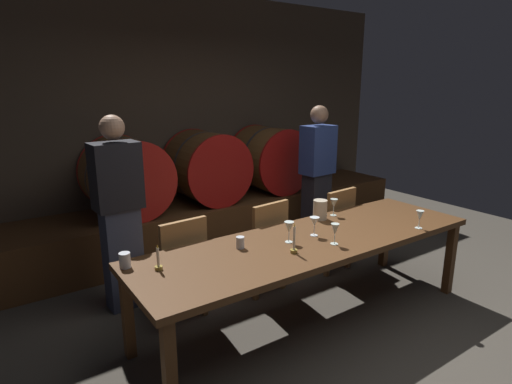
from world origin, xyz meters
TOP-DOWN VIEW (x-y plane):
  - ground_plane at (0.00, 0.00)m, footprint 8.04×8.04m
  - back_wall at (0.00, 3.00)m, footprint 6.19×0.24m
  - barrel_shelf at (0.00, 2.45)m, footprint 5.57×0.90m
  - wine_barrel_left at (-0.95, 2.45)m, footprint 0.85×0.76m
  - wine_barrel_center at (0.01, 2.45)m, footprint 0.85×0.76m
  - wine_barrel_right at (0.95, 2.45)m, footprint 0.85×0.76m
  - dining_table at (-0.15, 0.38)m, footprint 2.92×0.86m
  - chair_left at (-1.01, 1.03)m, footprint 0.43×0.43m
  - chair_center at (-0.17, 1.03)m, footprint 0.44×0.44m
  - chair_right at (0.70, 1.01)m, footprint 0.43×0.43m
  - guest_left at (-1.32, 1.48)m, footprint 0.39×0.26m
  - guest_right at (1.00, 1.59)m, footprint 0.40×0.27m
  - candle_left at (-1.37, 0.52)m, footprint 0.05×0.05m
  - candle_right at (-0.46, 0.24)m, footprint 0.05×0.05m
  - pitcher at (0.23, 0.71)m, footprint 0.13×0.13m
  - wine_glass_far_left at (-0.36, 0.42)m, footprint 0.08×0.08m
  - wine_glass_left at (-0.10, 0.42)m, footprint 0.08×0.08m
  - wine_glass_center at (-0.09, 0.20)m, footprint 0.06×0.06m
  - wine_glass_right at (0.41, 0.71)m, footprint 0.07×0.07m
  - wine_glass_far_right at (0.75, 0.05)m, footprint 0.06×0.06m
  - cup_left at (-1.53, 0.68)m, footprint 0.07×0.07m
  - cup_right at (-0.73, 0.53)m, footprint 0.06×0.06m

SIDE VIEW (x-z plane):
  - ground_plane at x=0.00m, z-range 0.00..0.00m
  - barrel_shelf at x=0.00m, z-range 0.00..0.53m
  - chair_left at x=-1.01m, z-range 0.05..0.93m
  - chair_center at x=-0.17m, z-range 0.05..0.93m
  - chair_right at x=0.70m, z-range 0.05..0.93m
  - dining_table at x=-0.15m, z-range 0.30..1.03m
  - cup_right at x=-0.73m, z-range 0.72..0.81m
  - candle_left at x=-1.37m, z-range 0.68..0.86m
  - cup_left at x=-1.53m, z-range 0.72..0.83m
  - candle_right at x=-0.46m, z-range 0.68..0.90m
  - pitcher at x=0.23m, z-range 0.72..0.90m
  - wine_glass_far_right at x=0.75m, z-range 0.75..0.91m
  - wine_glass_center at x=-0.09m, z-range 0.75..0.92m
  - wine_glass_left at x=-0.10m, z-range 0.76..0.91m
  - wine_glass_right at x=0.41m, z-range 0.76..0.92m
  - wine_glass_far_left at x=-0.36m, z-range 0.76..0.92m
  - guest_left at x=-1.32m, z-range 0.02..1.69m
  - guest_right at x=1.00m, z-range 0.02..1.69m
  - wine_barrel_left at x=-0.95m, z-range 0.52..1.36m
  - wine_barrel_center at x=0.01m, z-range 0.52..1.36m
  - wine_barrel_right at x=0.95m, z-range 0.52..1.36m
  - back_wall at x=0.00m, z-range 0.00..2.97m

